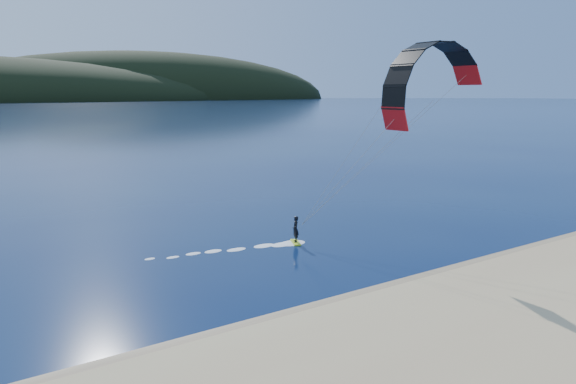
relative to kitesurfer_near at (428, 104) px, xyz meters
The scene contains 3 objects.
ground 22.67m from the kitesurfer_near, 144.21° to the right, with size 1800.00×1800.00×0.00m, color #08163D.
wet_sand 20.63m from the kitesurfer_near, 155.78° to the right, with size 220.00×2.50×0.10m.
kitesurfer_near is the anchor object (origin of this frame).
Camera 1 is at (-13.24, -14.59, 10.60)m, focal length 32.79 mm.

